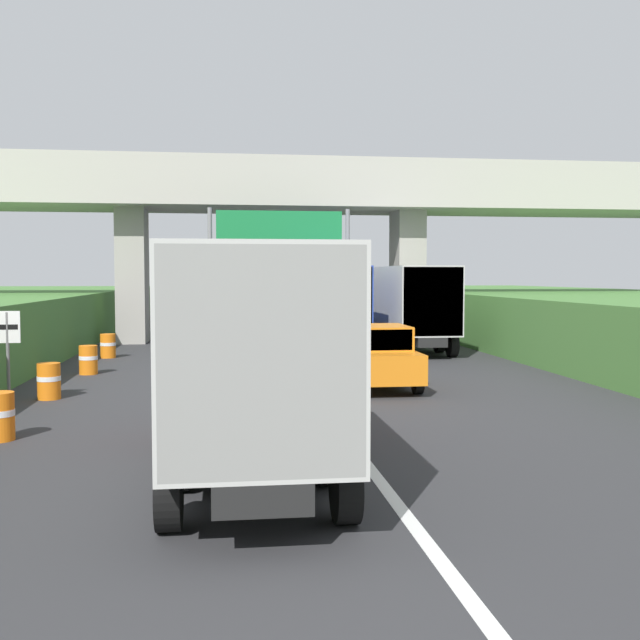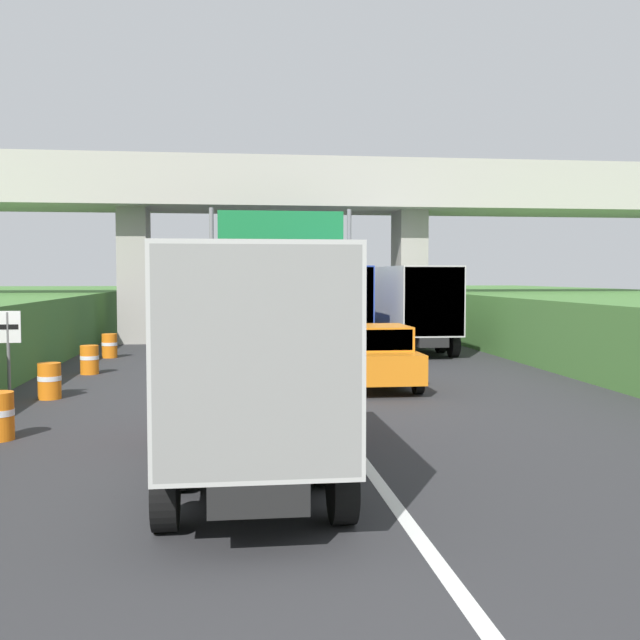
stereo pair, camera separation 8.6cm
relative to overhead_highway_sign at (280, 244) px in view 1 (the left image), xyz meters
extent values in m
cube|color=white|center=(0.00, -3.47, -4.36)|extent=(0.20, 101.65, 0.01)
cube|color=#ADA89E|center=(0.00, 4.23, 2.33)|extent=(40.00, 4.80, 1.10)
cube|color=#ADA89E|center=(0.00, 2.01, 3.43)|extent=(40.00, 0.36, 1.10)
cube|color=#ADA89E|center=(0.00, 6.45, 3.43)|extent=(40.00, 0.36, 1.10)
cube|color=#9F9A91|center=(-6.47, 4.23, -1.29)|extent=(1.30, 2.20, 6.15)
cube|color=#9F9A91|center=(6.47, 4.23, -1.29)|extent=(1.30, 2.20, 6.15)
cylinder|color=slate|center=(-2.85, 0.00, -1.44)|extent=(0.18, 0.18, 5.85)
cylinder|color=slate|center=(2.85, 0.00, -1.44)|extent=(0.18, 0.18, 5.85)
cube|color=#167238|center=(0.00, 0.00, 0.43)|extent=(5.20, 0.12, 1.90)
cube|color=white|center=(0.00, -0.01, 0.43)|extent=(4.89, 0.01, 1.67)
cylinder|color=slate|center=(-7.40, -12.43, -3.27)|extent=(0.08, 0.08, 2.20)
cube|color=white|center=(-7.40, -12.44, -2.52)|extent=(0.60, 0.03, 0.76)
cube|color=black|center=(-7.40, -12.46, -2.52)|extent=(0.50, 0.01, 0.12)
cube|color=black|center=(-1.88, -19.41, -3.71)|extent=(1.10, 7.30, 0.36)
cube|color=red|center=(-1.88, -16.81, -2.48)|extent=(2.10, 2.10, 2.10)
cube|color=#2D3842|center=(-1.88, -15.79, -2.18)|extent=(1.89, 0.06, 0.90)
cube|color=#B7B7B2|center=(-1.88, -20.46, -2.23)|extent=(2.30, 5.20, 2.60)
cube|color=gray|center=(-1.88, -23.04, -2.23)|extent=(2.21, 0.04, 2.50)
cylinder|color=black|center=(-2.85, -16.81, -3.89)|extent=(0.30, 0.96, 0.96)
cylinder|color=black|center=(-0.91, -16.81, -3.89)|extent=(0.30, 0.96, 0.96)
cylinder|color=black|center=(-2.95, -21.89, -3.89)|extent=(0.30, 0.96, 0.96)
cylinder|color=black|center=(-0.81, -21.89, -3.89)|extent=(0.30, 0.96, 0.96)
cylinder|color=black|center=(-2.95, -20.20, -3.89)|extent=(0.30, 0.96, 0.96)
cylinder|color=black|center=(-0.81, -20.20, -3.89)|extent=(0.30, 0.96, 0.96)
cube|color=black|center=(5.17, -1.24, -3.71)|extent=(1.10, 7.30, 0.36)
cube|color=silver|center=(5.17, 1.36, -2.48)|extent=(2.10, 2.10, 2.10)
cube|color=#2D3842|center=(5.17, 2.38, -2.18)|extent=(1.89, 0.06, 0.90)
cube|color=#B7B7B2|center=(5.17, -2.29, -2.23)|extent=(2.30, 5.20, 2.60)
cube|color=gray|center=(5.17, -4.87, -2.23)|extent=(2.21, 0.04, 2.50)
cylinder|color=black|center=(4.20, 1.36, -3.89)|extent=(0.30, 0.96, 0.96)
cylinder|color=black|center=(6.14, 1.36, -3.89)|extent=(0.30, 0.96, 0.96)
cylinder|color=black|center=(4.10, -3.72, -3.89)|extent=(0.30, 0.96, 0.96)
cylinder|color=black|center=(6.24, -3.72, -3.89)|extent=(0.30, 0.96, 0.96)
cylinder|color=black|center=(4.10, -2.03, -3.89)|extent=(0.30, 0.96, 0.96)
cylinder|color=black|center=(6.24, -2.03, -3.89)|extent=(0.30, 0.96, 0.96)
cube|color=black|center=(1.90, -0.87, -3.71)|extent=(1.10, 7.30, 0.36)
cube|color=#233D9E|center=(1.90, 1.73, -2.48)|extent=(2.10, 2.10, 2.10)
cube|color=#2D3842|center=(1.90, 2.75, -2.18)|extent=(1.89, 0.06, 0.90)
cube|color=#233D9E|center=(1.90, -1.92, -2.23)|extent=(2.30, 5.20, 2.60)
cube|color=navy|center=(1.90, -4.50, -2.23)|extent=(2.21, 0.04, 2.50)
cylinder|color=black|center=(0.93, 1.73, -3.89)|extent=(0.30, 0.96, 0.96)
cylinder|color=black|center=(2.87, 1.73, -3.89)|extent=(0.30, 0.96, 0.96)
cylinder|color=black|center=(0.83, -3.35, -3.89)|extent=(0.30, 0.96, 0.96)
cylinder|color=black|center=(2.97, -3.35, -3.89)|extent=(0.30, 0.96, 0.96)
cylinder|color=black|center=(0.83, -1.66, -3.89)|extent=(0.30, 0.96, 0.96)
cylinder|color=black|center=(2.97, -1.66, -3.89)|extent=(0.30, 0.96, 0.96)
cube|color=black|center=(1.52, 9.53, -3.71)|extent=(1.10, 7.30, 0.36)
cube|color=gold|center=(1.52, 12.13, -2.48)|extent=(2.10, 2.10, 2.10)
cube|color=#2D3842|center=(1.52, 13.15, -2.18)|extent=(1.89, 0.06, 0.90)
cube|color=#B7B7B2|center=(1.52, 8.48, -2.23)|extent=(2.30, 5.20, 2.60)
cube|color=gray|center=(1.52, 5.90, -2.23)|extent=(2.21, 0.04, 2.50)
cylinder|color=black|center=(0.55, 12.13, -3.89)|extent=(0.30, 0.96, 0.96)
cylinder|color=black|center=(2.49, 12.13, -3.89)|extent=(0.30, 0.96, 0.96)
cylinder|color=black|center=(0.45, 7.05, -3.89)|extent=(0.30, 0.96, 0.96)
cylinder|color=black|center=(2.59, 7.05, -3.89)|extent=(0.30, 0.96, 0.96)
cylinder|color=black|center=(0.45, 8.74, -3.89)|extent=(0.30, 0.96, 0.96)
cylinder|color=black|center=(2.59, 8.74, -3.89)|extent=(0.30, 0.96, 0.96)
cube|color=orange|center=(1.85, -10.90, -3.67)|extent=(1.76, 4.10, 0.76)
cube|color=orange|center=(1.85, -11.05, -2.97)|extent=(1.56, 1.90, 0.64)
cube|color=#2D3842|center=(1.85, -11.97, -2.97)|extent=(1.44, 0.06, 0.54)
cylinder|color=black|center=(1.03, -9.63, -4.05)|extent=(0.22, 0.64, 0.64)
cylinder|color=black|center=(2.67, -9.63, -4.05)|extent=(0.22, 0.64, 0.64)
cylinder|color=black|center=(1.03, -12.17, -4.05)|extent=(0.22, 0.64, 0.64)
cylinder|color=black|center=(2.67, -12.17, -4.05)|extent=(0.22, 0.64, 0.64)
cylinder|color=orange|center=(-6.62, -11.78, -3.92)|extent=(0.56, 0.56, 0.90)
cylinder|color=white|center=(-6.62, -11.78, -3.85)|extent=(0.57, 0.57, 0.12)
cylinder|color=orange|center=(-6.50, -7.07, -3.92)|extent=(0.56, 0.56, 0.90)
cylinder|color=white|center=(-6.50, -7.07, -3.85)|extent=(0.57, 0.57, 0.12)
cylinder|color=orange|center=(-6.62, -2.36, -3.92)|extent=(0.56, 0.56, 0.90)
cylinder|color=white|center=(-6.62, -2.36, -3.85)|extent=(0.57, 0.57, 0.12)
camera|label=1|loc=(-2.28, -30.82, -1.31)|focal=41.76mm
camera|label=2|loc=(-2.19, -30.83, -1.31)|focal=41.76mm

